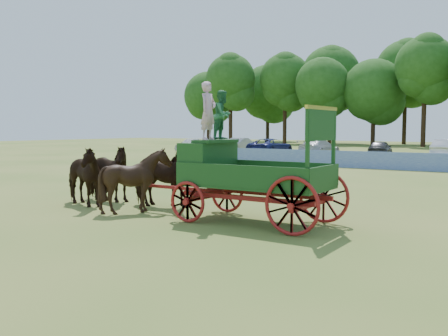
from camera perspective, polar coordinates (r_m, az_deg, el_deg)
ground at (r=13.43m, az=8.53°, el=-6.08°), size 160.00×160.00×0.00m
horse_lead_left at (r=16.49m, az=-16.13°, el=-0.90°), size 2.42×1.50×1.90m
horse_lead_right at (r=17.23m, az=-13.35°, el=-0.61°), size 2.26×1.05×1.90m
horse_wheel_left at (r=14.76m, az=-10.05°, el=-1.41°), size 2.05×1.92×1.90m
horse_wheel_right at (r=15.57m, az=-7.27°, el=-1.07°), size 2.35×1.27×1.90m
farm_dray at (r=13.32m, az=0.99°, el=0.64°), size 6.00×2.00×3.70m
sponsor_banner at (r=30.75m, az=21.02°, el=0.67°), size 26.00×0.08×1.05m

